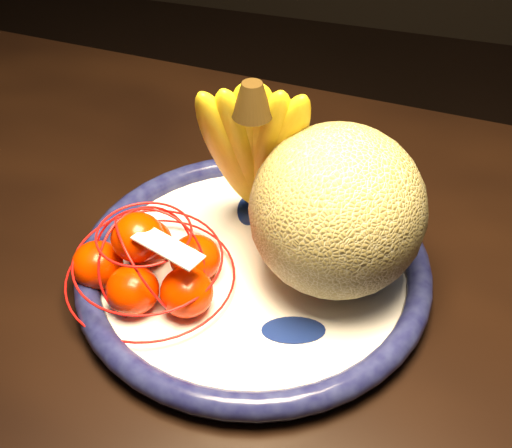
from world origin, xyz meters
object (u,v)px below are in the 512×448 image
(cantaloupe, at_px, (337,211))
(dining_table, at_px, (185,294))
(fruit_bowl, at_px, (253,266))
(mandarin_bag, at_px, (149,264))
(banana_bunch, at_px, (255,147))

(cantaloupe, bearing_deg, dining_table, -179.56)
(fruit_bowl, distance_m, mandarin_bag, 0.12)
(cantaloupe, height_order, mandarin_bag, cantaloupe)
(dining_table, bearing_deg, mandarin_bag, -88.58)
(banana_bunch, height_order, mandarin_bag, banana_bunch)
(fruit_bowl, height_order, banana_bunch, banana_bunch)
(dining_table, xyz_separation_m, cantaloupe, (0.18, 0.00, 0.18))
(cantaloupe, bearing_deg, fruit_bowl, -170.78)
(fruit_bowl, height_order, mandarin_bag, mandarin_bag)
(fruit_bowl, bearing_deg, dining_table, 172.50)
(fruit_bowl, relative_size, mandarin_bag, 1.80)
(dining_table, relative_size, fruit_bowl, 3.70)
(cantaloupe, relative_size, mandarin_bag, 0.82)
(dining_table, relative_size, mandarin_bag, 6.64)
(mandarin_bag, bearing_deg, cantaloupe, 21.51)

